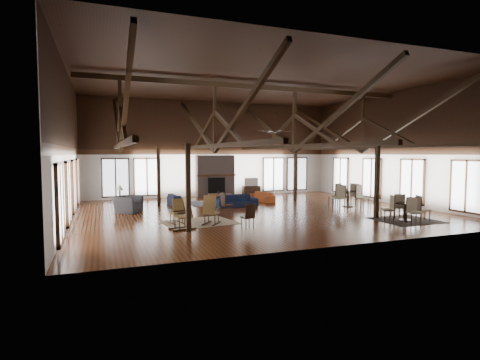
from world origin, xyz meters
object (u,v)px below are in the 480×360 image
object	(u,v)px
sofa_navy_front	(237,201)
armchair	(128,204)
sofa_orange	(261,197)
cafe_table_near	(405,208)
cafe_table_far	(348,195)
coffee_table	(220,195)
tv_console	(251,190)
sofa_navy_left	(178,200)

from	to	relation	value
sofa_navy_front	armchair	bearing A→B (deg)	-178.40
sofa_orange	armchair	xyz separation A→B (m)	(-7.36, -1.60, 0.12)
cafe_table_near	cafe_table_far	bearing A→B (deg)	84.93
armchair	cafe_table_far	size ratio (longest dim) A/B	0.53
coffee_table	cafe_table_far	distance (m)	6.78
sofa_navy_front	coffee_table	world-z (taller)	sofa_navy_front
sofa_orange	tv_console	bearing A→B (deg)	149.56
sofa_navy_left	sofa_orange	size ratio (longest dim) A/B	1.10
armchair	cafe_table_near	xyz separation A→B (m)	(10.33, -6.12, 0.12)
tv_console	sofa_navy_front	bearing A→B (deg)	-119.49
sofa_orange	cafe_table_near	world-z (taller)	cafe_table_near
armchair	cafe_table_near	world-z (taller)	cafe_table_near
armchair	sofa_navy_front	bearing A→B (deg)	-59.06
armchair	cafe_table_far	bearing A→B (deg)	-69.21
sofa_navy_front	armchair	world-z (taller)	armchair
tv_console	armchair	bearing A→B (deg)	-148.33
coffee_table	armchair	size ratio (longest dim) A/B	1.19
sofa_orange	cafe_table_near	size ratio (longest dim) A/B	0.91
coffee_table	cafe_table_far	bearing A→B (deg)	-20.16
coffee_table	armchair	distance (m)	5.28
coffee_table	cafe_table_near	bearing A→B (deg)	-43.54
sofa_orange	tv_console	xyz separation A→B (m)	(0.82, 3.44, 0.03)
sofa_orange	cafe_table_near	xyz separation A→B (m)	(2.98, -7.72, 0.24)
sofa_navy_front	tv_console	bearing A→B (deg)	61.94
sofa_navy_front	coffee_table	distance (m)	1.78
cafe_table_near	cafe_table_far	distance (m)	4.25
sofa_navy_front	cafe_table_near	xyz separation A→B (m)	(5.00, -6.13, 0.20)
coffee_table	tv_console	world-z (taller)	tv_console
sofa_navy_left	tv_console	xyz separation A→B (m)	(5.56, 3.44, 0.00)
sofa_navy_left	coffee_table	world-z (taller)	sofa_navy_left
armchair	cafe_table_far	world-z (taller)	cafe_table_far
sofa_navy_left	sofa_orange	bearing A→B (deg)	-92.31
tv_console	coffee_table	bearing A→B (deg)	-134.12
sofa_navy_left	coffee_table	size ratio (longest dim) A/B	1.41
sofa_navy_front	cafe_table_near	world-z (taller)	cafe_table_near
sofa_navy_left	tv_console	distance (m)	6.54
sofa_navy_left	cafe_table_near	world-z (taller)	cafe_table_near
sofa_orange	coffee_table	distance (m)	2.38
cafe_table_far	sofa_orange	bearing A→B (deg)	133.91
sofa_navy_left	cafe_table_near	xyz separation A→B (m)	(7.71, -7.72, 0.21)
armchair	cafe_table_near	distance (m)	12.01
coffee_table	armchair	xyz separation A→B (m)	(-4.98, -1.75, -0.06)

